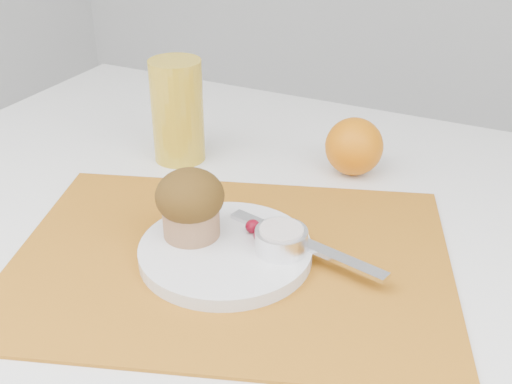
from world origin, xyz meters
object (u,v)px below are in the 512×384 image
at_px(muffin, 190,203).
at_px(juice_glass, 178,111).
at_px(orange, 354,146).
at_px(plate, 226,251).

bearing_deg(muffin, juice_glass, 125.19).
distance_m(orange, juice_glass, 0.26).
distance_m(juice_glass, muffin, 0.25).
distance_m(plate, muffin, 0.07).
bearing_deg(orange, muffin, -111.65).
height_order(plate, orange, orange).
relative_size(orange, juice_glass, 0.54).
distance_m(plate, orange, 0.28).
height_order(plate, muffin, muffin).
xyz_separation_m(orange, juice_glass, (-0.25, -0.07, 0.03)).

